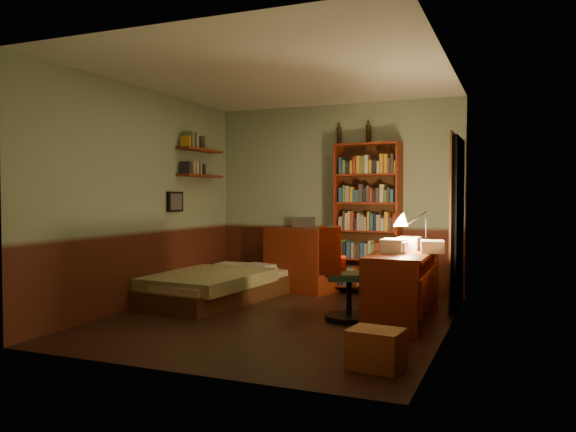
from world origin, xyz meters
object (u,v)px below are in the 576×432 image
at_px(mini_stereo, 303,222).
at_px(desk, 402,288).
at_px(bed, 215,275).
at_px(cardboard_box_a, 376,349).
at_px(desk_lamp, 426,219).
at_px(office_chair, 349,267).
at_px(dresser, 301,259).
at_px(bookshelf, 368,219).
at_px(cardboard_box_b, 387,342).

distance_m(mini_stereo, desk, 2.43).
relative_size(bed, cardboard_box_a, 5.25).
bearing_deg(cardboard_box_a, desk_lamp, 86.70).
bearing_deg(mini_stereo, office_chair, -31.27).
bearing_deg(cardboard_box_a, dresser, 120.30).
xyz_separation_m(desk_lamp, cardboard_box_a, (-0.10, -1.78, -0.93)).
relative_size(desk, desk_lamp, 2.05).
bearing_deg(office_chair, bed, 148.60).
distance_m(dresser, desk, 2.27).
bearing_deg(bookshelf, cardboard_box_b, -67.63).
bearing_deg(cardboard_box_a, desk, 93.86).
bearing_deg(cardboard_box_a, mini_stereo, 119.50).
xyz_separation_m(mini_stereo, cardboard_box_a, (1.82, -3.22, -0.80)).
height_order(bed, desk_lamp, desk_lamp).
distance_m(mini_stereo, bookshelf, 0.94).
bearing_deg(desk, bed, 168.75).
xyz_separation_m(mini_stereo, cardboard_box_b, (1.81, -2.80, -0.85)).
bearing_deg(dresser, bed, -106.90).
bearing_deg(cardboard_box_b, mini_stereo, 122.94).
bearing_deg(dresser, bookshelf, 23.98).
bearing_deg(dresser, cardboard_box_a, -40.97).
distance_m(bed, office_chair, 1.98).
bearing_deg(desk_lamp, dresser, 141.85).
xyz_separation_m(dresser, mini_stereo, (-0.01, 0.12, 0.51)).
bearing_deg(mini_stereo, desk_lamp, -12.68).
height_order(dresser, desk, dresser).
bearing_deg(desk_lamp, bed, 171.10).
bearing_deg(cardboard_box_a, cardboard_box_b, 90.77).
relative_size(bed, desk, 1.52).
height_order(cardboard_box_a, cardboard_box_b, cardboard_box_a).
distance_m(desk, cardboard_box_b, 1.21).
relative_size(bed, cardboard_box_b, 7.15).
height_order(bed, cardboard_box_a, bed).
height_order(bookshelf, desk_lamp, bookshelf).
distance_m(desk_lamp, cardboard_box_b, 1.68).
relative_size(desk, cardboard_box_b, 4.69).
bearing_deg(bed, bookshelf, 41.71).
relative_size(bookshelf, desk, 1.47).
distance_m(mini_stereo, cardboard_box_a, 3.78).
distance_m(bookshelf, office_chair, 1.71).
height_order(dresser, bookshelf, bookshelf).
bearing_deg(desk, cardboard_box_a, -87.47).
height_order(bookshelf, office_chair, bookshelf).
height_order(mini_stereo, desk, mini_stereo).
bearing_deg(mini_stereo, cardboard_box_a, -36.42).
bearing_deg(office_chair, desk_lamp, -0.19).
bearing_deg(cardboard_box_b, desk_lamp, 85.47).
bearing_deg(bed, dresser, 61.81).
relative_size(cardboard_box_a, cardboard_box_b, 1.36).
distance_m(mini_stereo, office_chair, 2.07).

